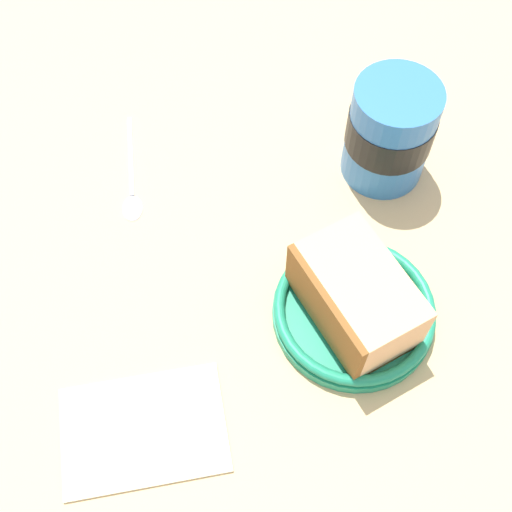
{
  "coord_description": "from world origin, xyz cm",
  "views": [
    {
      "loc": [
        12.03,
        21.87,
        54.61
      ],
      "look_at": [
        2.04,
        -5.65,
        3.0
      ],
      "focal_mm": 47.17,
      "sensor_mm": 36.0,
      "label": 1
    }
  ],
  "objects": [
    {
      "name": "ground_plane",
      "position": [
        0.0,
        0.0,
        -1.07
      ],
      "size": [
        152.14,
        152.14,
        2.14
      ],
      "primitive_type": "cube",
      "color": "tan"
    },
    {
      "name": "small_plate",
      "position": [
        -4.51,
        1.45,
        1.04
      ],
      "size": [
        14.29,
        14.29,
        2.09
      ],
      "color": "#1E8C66",
      "rests_on": "ground_plane"
    },
    {
      "name": "cake_slice",
      "position": [
        -4.24,
        1.5,
        4.23
      ],
      "size": [
        8.71,
        12.0,
        6.21
      ],
      "color": "brown",
      "rests_on": "small_plate"
    },
    {
      "name": "tea_mug",
      "position": [
        -13.91,
        -12.78,
        5.57
      ],
      "size": [
        8.25,
        10.95,
        10.74
      ],
      "color": "#3372BF",
      "rests_on": "ground_plane"
    },
    {
      "name": "teaspoon",
      "position": [
        10.44,
        -18.5,
        0.35
      ],
      "size": [
        4.17,
        12.92,
        0.8
      ],
      "color": "silver",
      "rests_on": "ground_plane"
    },
    {
      "name": "folded_napkin",
      "position": [
        15.62,
        4.97,
        0.3
      ],
      "size": [
        14.65,
        11.27,
        0.6
      ],
      "primitive_type": "cube",
      "rotation": [
        0.0,
        0.0,
        -0.17
      ],
      "color": "beige",
      "rests_on": "ground_plane"
    }
  ]
}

